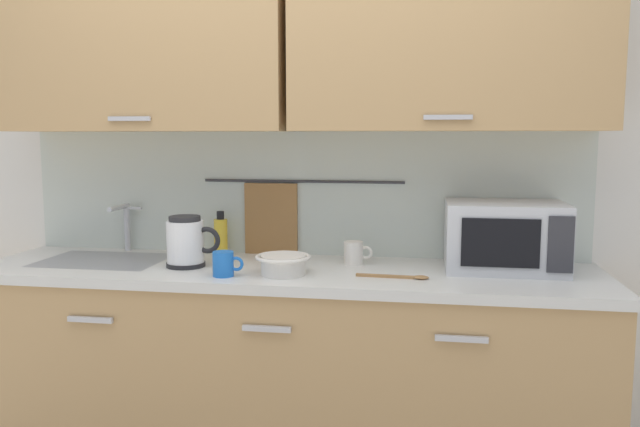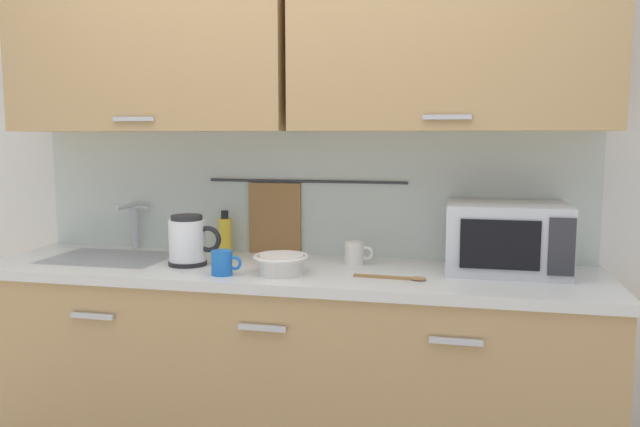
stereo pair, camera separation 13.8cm
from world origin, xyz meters
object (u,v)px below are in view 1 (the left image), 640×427
mug_near_sink (224,264)px  mixing_bowl (283,263)px  microwave (504,236)px  dish_soap_bottle (221,235)px  wooden_spoon (401,277)px  electric_kettle (186,242)px  mug_by_kettle (354,253)px

mug_near_sink → mixing_bowl: (0.22, 0.06, -0.00)m
microwave → dish_soap_bottle: bearing=174.4°
microwave → wooden_spoon: microwave is taller
electric_kettle → mixing_bowl: electric_kettle is taller
electric_kettle → wooden_spoon: electric_kettle is taller
mixing_bowl → electric_kettle: bearing=168.8°
mug_near_sink → wooden_spoon: 0.67m
dish_soap_bottle → microwave: bearing=-5.6°
wooden_spoon → mug_by_kettle: bearing=131.5°
mug_near_sink → mixing_bowl: 0.22m
electric_kettle → microwave: bearing=7.0°
mixing_bowl → wooden_spoon: bearing=1.6°
mixing_bowl → mug_near_sink: bearing=-163.8°
mixing_bowl → mug_by_kettle: size_ratio=1.78×
microwave → wooden_spoon: size_ratio=1.67×
electric_kettle → mug_near_sink: 0.26m
dish_soap_bottle → wooden_spoon: bearing=-22.8°
electric_kettle → dish_soap_bottle: 0.28m
mug_by_kettle → wooden_spoon: (0.20, -0.23, -0.04)m
wooden_spoon → microwave: bearing=29.6°
mug_near_sink → microwave: bearing=15.8°
microwave → dish_soap_bottle: (-1.22, 0.12, -0.05)m
electric_kettle → mug_by_kettle: bearing=13.4°
dish_soap_bottle → mixing_bowl: bearing=-44.3°
mug_near_sink → wooden_spoon: size_ratio=0.43×
microwave → mug_near_sink: (-1.06, -0.30, -0.09)m
dish_soap_bottle → mixing_bowl: (0.37, -0.36, -0.04)m
microwave → dish_soap_bottle: 1.22m
dish_soap_bottle → mixing_bowl: dish_soap_bottle is taller
dish_soap_bottle → mixing_bowl: 0.51m
microwave → electric_kettle: 1.28m
dish_soap_bottle → wooden_spoon: size_ratio=0.71×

